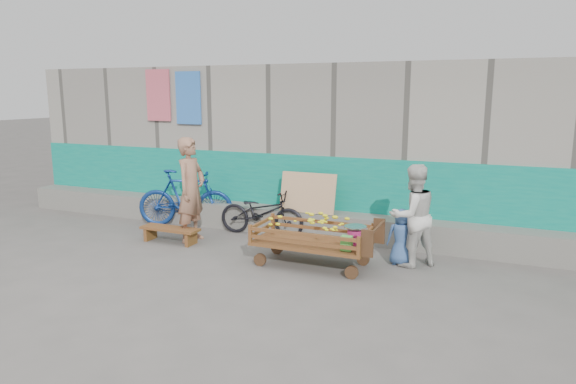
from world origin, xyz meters
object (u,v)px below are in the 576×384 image
at_px(woman, 413,216).
at_px(bicycle_blue, 185,198).
at_px(bicycle_dark, 262,212).
at_px(child, 401,237).
at_px(bench, 170,231).
at_px(banana_cart, 310,231).
at_px(vendor_man, 191,190).

height_order(woman, bicycle_blue, woman).
bearing_deg(bicycle_dark, bicycle_blue, 86.80).
bearing_deg(woman, child, -35.97).
xyz_separation_m(bench, child, (3.81, 0.39, 0.23)).
bearing_deg(bicycle_dark, child, -106.88).
bearing_deg(bicycle_blue, child, -118.01).
relative_size(banana_cart, bicycle_blue, 1.01).
relative_size(bench, vendor_man, 0.59).
distance_m(banana_cart, vendor_man, 2.38).
relative_size(child, bicycle_blue, 0.46).
distance_m(bench, woman, 4.02).
bearing_deg(vendor_man, bench, 132.13).
xyz_separation_m(banana_cart, vendor_man, (-2.31, 0.44, 0.36)).
xyz_separation_m(bench, bicycle_dark, (1.23, 1.02, 0.22)).
bearing_deg(bench, child, 5.86).
height_order(bench, woman, woman).
xyz_separation_m(banana_cart, child, (1.21, 0.57, -0.11)).
bearing_deg(woman, bicycle_blue, -50.32).
xyz_separation_m(child, bicycle_blue, (-4.17, 0.63, 0.12)).
bearing_deg(banana_cart, bench, 175.97).
bearing_deg(woman, vendor_man, -39.91).
bearing_deg(vendor_man, woman, -87.71).
height_order(child, bicycle_blue, bicycle_blue).
bearing_deg(bicycle_dark, bench, 126.47).
relative_size(banana_cart, bench, 1.75).
relative_size(woman, child, 1.79).
distance_m(bench, bicycle_dark, 1.61).
xyz_separation_m(banana_cart, bicycle_blue, (-2.96, 1.20, 0.02)).
distance_m(bench, bicycle_blue, 1.14).
bearing_deg(bicycle_blue, bench, -179.66).
distance_m(banana_cart, bicycle_blue, 3.19).
distance_m(woman, bicycle_dark, 2.82).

